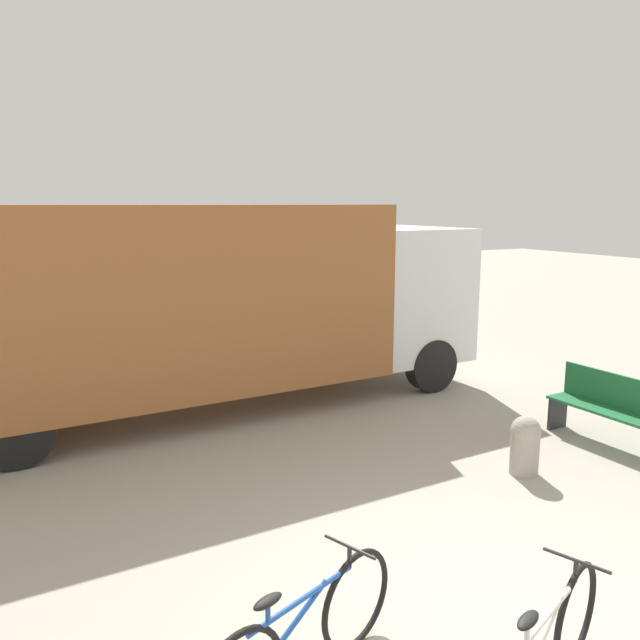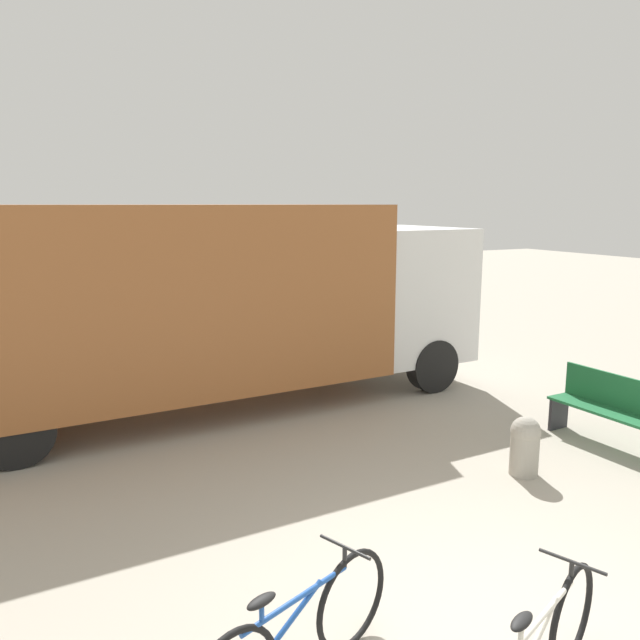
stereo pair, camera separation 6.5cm
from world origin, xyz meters
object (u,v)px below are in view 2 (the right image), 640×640
at_px(park_bench, 623,411).
at_px(bicycle_near, 297,637).
at_px(delivery_truck, 201,298).
at_px(bollard_near_bench, 525,444).

xyz_separation_m(park_bench, bicycle_near, (-5.39, -1.80, -0.13)).
bearing_deg(delivery_truck, bicycle_near, -103.01).
relative_size(bicycle_near, bollard_near_bench, 2.46).
distance_m(delivery_truck, bicycle_near, 6.12).
xyz_separation_m(delivery_truck, bollard_near_bench, (2.62, -4.07, -1.34)).
xyz_separation_m(bicycle_near, bollard_near_bench, (3.73, 1.80, -0.01)).
relative_size(park_bench, bicycle_near, 1.13).
distance_m(park_bench, bicycle_near, 5.69).
bearing_deg(park_bench, bollard_near_bench, 87.64).
xyz_separation_m(delivery_truck, bicycle_near, (-1.11, -5.87, -1.33)).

